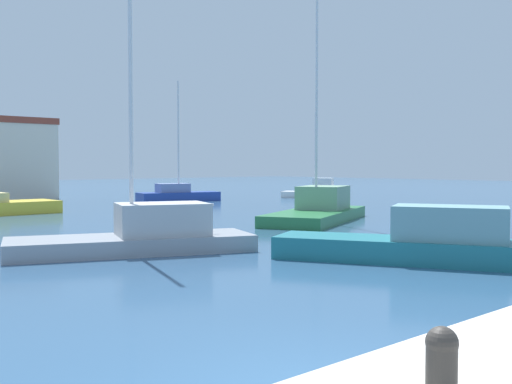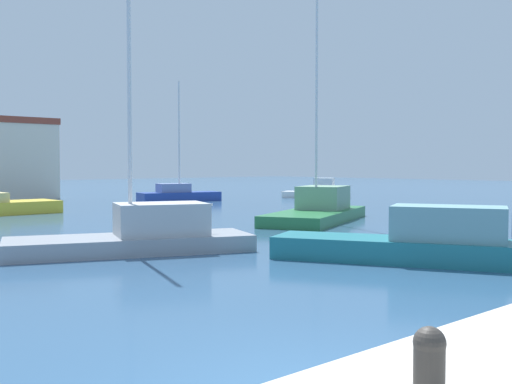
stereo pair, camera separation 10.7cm
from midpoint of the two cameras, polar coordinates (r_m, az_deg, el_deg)
water at (r=32.21m, az=-2.61°, el=-2.26°), size 160.00×160.00×0.00m
mooring_bollard at (r=4.81m, az=16.24°, el=-14.76°), size 0.24×0.24×0.54m
sailboat_white_mid_harbor at (r=50.19m, az=5.68°, el=0.07°), size 4.31×5.52×6.94m
sailboat_grey_far_left at (r=19.24m, az=-10.64°, el=-3.84°), size 7.73×4.88×10.01m
motorboat_teal_distant_north at (r=17.55m, az=15.02°, el=-4.50°), size 5.13×7.54×1.58m
sailboat_green_center_channel at (r=29.64m, az=5.72°, el=-1.55°), size 8.69×6.17×12.54m
sailboat_blue_outer_mooring at (r=45.61m, az=-7.38°, el=-0.21°), size 6.28×3.15×8.84m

